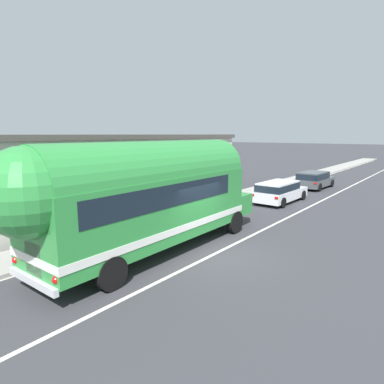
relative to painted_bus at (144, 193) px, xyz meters
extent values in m
plane|color=#38383D|center=(1.88, 1.68, -2.30)|extent=(300.00, 300.00, 0.00)
cube|color=silver|center=(1.88, 13.68, -2.30)|extent=(0.14, 80.00, 0.01)
cube|color=silver|center=(-1.92, 13.68, -2.30)|extent=(0.12, 80.00, 0.01)
cube|color=#9E9B93|center=(-3.00, 11.68, -2.23)|extent=(2.17, 90.00, 0.15)
cube|color=beige|center=(-8.83, 3.58, -0.25)|extent=(8.54, 19.21, 4.10)
cube|color=#4C4742|center=(-8.83, 3.58, 1.92)|extent=(8.84, 19.51, 0.24)
cube|color=black|center=(-4.59, 3.58, -0.50)|extent=(0.08, 17.21, 1.20)
cube|color=#2D8C3D|center=(-0.01, 0.35, -0.55)|extent=(2.64, 8.90, 2.30)
cylinder|color=#2D8C3D|center=(-0.01, 0.35, 0.60)|extent=(2.59, 8.80, 2.45)
sphere|color=#2D8C3D|center=(0.07, -4.02, 0.60)|extent=(2.40, 2.40, 2.40)
cube|color=#2D8C3D|center=(-0.09, 5.43, -1.23)|extent=(2.28, 1.34, 0.95)
cube|color=silver|center=(-0.01, 0.35, -1.20)|extent=(2.68, 8.94, 0.24)
cube|color=black|center=(0.00, 0.05, 0.05)|extent=(2.64, 7.10, 0.76)
cube|color=black|center=(0.07, -4.03, 0.10)|extent=(2.00, 0.11, 0.84)
cube|color=silver|center=(0.07, -4.04, -1.15)|extent=(0.80, 0.07, 0.90)
cube|color=silver|center=(0.07, -4.13, -1.75)|extent=(2.34, 0.18, 0.20)
sphere|color=red|center=(-0.98, -4.07, -1.45)|extent=(0.20, 0.20, 0.20)
sphere|color=red|center=(1.12, -4.04, -1.45)|extent=(0.20, 0.20, 0.20)
cube|color=black|center=(-0.08, 4.83, 0.10)|extent=(2.14, 0.13, 0.96)
cube|color=silver|center=(-0.10, 6.12, -1.35)|extent=(0.90, 0.11, 0.56)
cylinder|color=black|center=(-1.24, 4.36, -1.80)|extent=(0.28, 1.00, 1.00)
cylinder|color=black|center=(1.10, 4.40, -1.80)|extent=(0.28, 1.00, 1.00)
cylinder|color=black|center=(-1.13, -2.49, -1.80)|extent=(0.28, 1.00, 1.00)
cylinder|color=black|center=(1.21, -2.46, -1.80)|extent=(0.28, 1.00, 1.00)
cube|color=white|center=(-0.12, 12.13, -1.78)|extent=(1.90, 4.60, 0.60)
cube|color=white|center=(-0.13, 11.65, -1.21)|extent=(1.67, 3.14, 0.55)
cube|color=black|center=(-0.13, 11.65, -1.24)|extent=(1.73, 3.18, 0.43)
cube|color=red|center=(-0.95, 9.85, -1.60)|extent=(0.20, 0.04, 0.14)
cube|color=red|center=(0.62, 9.82, -1.60)|extent=(0.20, 0.04, 0.14)
cylinder|color=black|center=(-0.95, 13.72, -1.98)|extent=(0.21, 0.64, 0.64)
cylinder|color=black|center=(0.78, 13.69, -1.98)|extent=(0.21, 0.64, 0.64)
cylinder|color=black|center=(-1.01, 10.56, -1.98)|extent=(0.21, 0.64, 0.64)
cylinder|color=black|center=(0.71, 10.53, -1.98)|extent=(0.21, 0.64, 0.64)
cube|color=#474C51|center=(-0.24, 19.17, -1.78)|extent=(2.00, 4.32, 0.60)
cube|color=#474C51|center=(-0.26, 18.69, -1.21)|extent=(1.75, 2.86, 0.55)
cube|color=black|center=(-0.26, 18.69, -1.24)|extent=(1.81, 2.90, 0.43)
cube|color=red|center=(-1.12, 17.06, -1.60)|extent=(0.20, 0.05, 0.14)
cube|color=red|center=(0.49, 17.00, -1.60)|extent=(0.20, 0.05, 0.14)
cylinder|color=black|center=(-1.08, 20.62, -1.98)|extent=(0.22, 0.65, 0.64)
cylinder|color=black|center=(0.70, 20.56, -1.98)|extent=(0.22, 0.65, 0.64)
cylinder|color=black|center=(-1.18, 17.77, -1.98)|extent=(0.22, 0.65, 0.64)
cylinder|color=black|center=(0.60, 17.71, -1.98)|extent=(0.22, 0.65, 0.64)
camera|label=1|loc=(8.39, -7.82, 2.06)|focal=30.59mm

